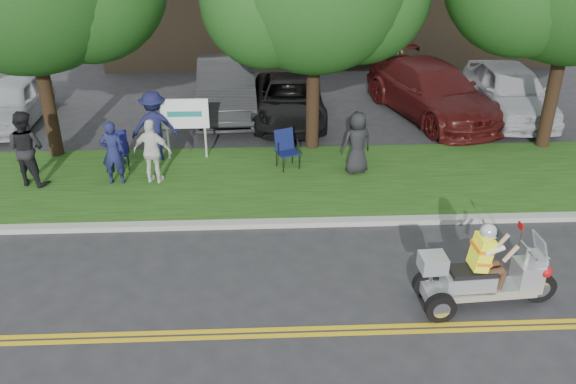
{
  "coord_description": "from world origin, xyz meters",
  "views": [
    {
      "loc": [
        -0.87,
        -8.53,
        6.87
      ],
      "look_at": [
        -0.4,
        2.0,
        1.38
      ],
      "focal_mm": 38.0,
      "sensor_mm": 36.0,
      "label": 1
    }
  ],
  "objects_px": {
    "trike_scooter": "(482,278)",
    "spectator_adult_right": "(153,151)",
    "lawn_chair_b": "(286,146)",
    "parked_car_left": "(227,87)",
    "parked_car_far_right": "(509,91)",
    "lawn_chair_a": "(118,147)",
    "parked_car_far_left": "(12,102)",
    "spectator_adult_left": "(113,153)",
    "spectator_adult_mid": "(26,148)",
    "parked_car_mid": "(289,100)",
    "parked_car_right": "(432,91)"
  },
  "relations": [
    {
      "from": "spectator_adult_mid",
      "to": "parked_car_mid",
      "type": "height_order",
      "value": "spectator_adult_mid"
    },
    {
      "from": "parked_car_far_right",
      "to": "parked_car_left",
      "type": "bearing_deg",
      "value": 176.21
    },
    {
      "from": "trike_scooter",
      "to": "lawn_chair_a",
      "type": "distance_m",
      "value": 9.65
    },
    {
      "from": "parked_car_far_left",
      "to": "parked_car_mid",
      "type": "distance_m",
      "value": 8.51
    },
    {
      "from": "parked_car_far_left",
      "to": "spectator_adult_mid",
      "type": "bearing_deg",
      "value": -65.91
    },
    {
      "from": "parked_car_left",
      "to": "parked_car_right",
      "type": "xyz_separation_m",
      "value": [
        6.5,
        -0.62,
        -0.02
      ]
    },
    {
      "from": "parked_car_left",
      "to": "parked_car_far_right",
      "type": "bearing_deg",
      "value": -7.03
    },
    {
      "from": "spectator_adult_left",
      "to": "parked_car_mid",
      "type": "distance_m",
      "value": 6.33
    },
    {
      "from": "trike_scooter",
      "to": "lawn_chair_a",
      "type": "height_order",
      "value": "trike_scooter"
    },
    {
      "from": "trike_scooter",
      "to": "lawn_chair_a",
      "type": "relative_size",
      "value": 2.75
    },
    {
      "from": "spectator_adult_left",
      "to": "parked_car_far_right",
      "type": "bearing_deg",
      "value": -159.21
    },
    {
      "from": "spectator_adult_left",
      "to": "trike_scooter",
      "type": "bearing_deg",
      "value": 144.98
    },
    {
      "from": "lawn_chair_b",
      "to": "spectator_adult_right",
      "type": "xyz_separation_m",
      "value": [
        -3.27,
        -0.76,
        0.26
      ]
    },
    {
      "from": "lawn_chair_b",
      "to": "parked_car_far_left",
      "type": "bearing_deg",
      "value": 133.13
    },
    {
      "from": "spectator_adult_right",
      "to": "parked_car_far_right",
      "type": "relative_size",
      "value": 0.34
    },
    {
      "from": "trike_scooter",
      "to": "parked_car_far_right",
      "type": "bearing_deg",
      "value": 63.51
    },
    {
      "from": "parked_car_far_left",
      "to": "spectator_adult_left",
      "type": "bearing_deg",
      "value": -48.08
    },
    {
      "from": "parked_car_right",
      "to": "parked_car_far_right",
      "type": "height_order",
      "value": "same"
    },
    {
      "from": "spectator_adult_right",
      "to": "parked_car_left",
      "type": "xyz_separation_m",
      "value": [
        1.56,
        5.23,
        -0.07
      ]
    },
    {
      "from": "lawn_chair_b",
      "to": "parked_car_mid",
      "type": "bearing_deg",
      "value": 63.69
    },
    {
      "from": "spectator_adult_left",
      "to": "spectator_adult_mid",
      "type": "xyz_separation_m",
      "value": [
        -2.06,
        0.07,
        0.13
      ]
    },
    {
      "from": "lawn_chair_a",
      "to": "parked_car_far_left",
      "type": "xyz_separation_m",
      "value": [
        -3.93,
        3.56,
        0.06
      ]
    },
    {
      "from": "parked_car_mid",
      "to": "lawn_chair_b",
      "type": "bearing_deg",
      "value": -92.72
    },
    {
      "from": "spectator_adult_left",
      "to": "parked_car_far_right",
      "type": "height_order",
      "value": "spectator_adult_left"
    },
    {
      "from": "spectator_adult_mid",
      "to": "trike_scooter",
      "type": "bearing_deg",
      "value": 171.83
    },
    {
      "from": "parked_car_left",
      "to": "parked_car_mid",
      "type": "relative_size",
      "value": 1.1
    },
    {
      "from": "spectator_adult_left",
      "to": "spectator_adult_mid",
      "type": "bearing_deg",
      "value": -2.67
    },
    {
      "from": "trike_scooter",
      "to": "lawn_chair_b",
      "type": "bearing_deg",
      "value": 115.1
    },
    {
      "from": "spectator_adult_right",
      "to": "parked_car_far_left",
      "type": "xyz_separation_m",
      "value": [
        -4.99,
        4.51,
        -0.23
      ]
    },
    {
      "from": "lawn_chair_a",
      "to": "parked_car_mid",
      "type": "height_order",
      "value": "parked_car_mid"
    },
    {
      "from": "spectator_adult_mid",
      "to": "parked_car_left",
      "type": "xyz_separation_m",
      "value": [
        4.57,
        5.18,
        -0.19
      ]
    },
    {
      "from": "trike_scooter",
      "to": "lawn_chair_b",
      "type": "height_order",
      "value": "trike_scooter"
    },
    {
      "from": "parked_car_right",
      "to": "lawn_chair_b",
      "type": "bearing_deg",
      "value": -159.04
    },
    {
      "from": "lawn_chair_a",
      "to": "parked_car_far_right",
      "type": "bearing_deg",
      "value": 5.1
    },
    {
      "from": "spectator_adult_left",
      "to": "parked_car_mid",
      "type": "xyz_separation_m",
      "value": [
        4.47,
        4.47,
        -0.26
      ]
    },
    {
      "from": "trike_scooter",
      "to": "spectator_adult_right",
      "type": "relative_size",
      "value": 1.59
    },
    {
      "from": "parked_car_left",
      "to": "parked_car_far_right",
      "type": "relative_size",
      "value": 1.06
    },
    {
      "from": "lawn_chair_b",
      "to": "parked_car_far_right",
      "type": "xyz_separation_m",
      "value": [
        7.24,
        3.76,
        0.16
      ]
    },
    {
      "from": "trike_scooter",
      "to": "parked_car_left",
      "type": "xyz_separation_m",
      "value": [
        -4.93,
        10.3,
        0.26
      ]
    },
    {
      "from": "lawn_chair_b",
      "to": "parked_car_far_left",
      "type": "height_order",
      "value": "parked_car_far_left"
    },
    {
      "from": "parked_car_far_right",
      "to": "lawn_chair_a",
      "type": "bearing_deg",
      "value": -162.12
    },
    {
      "from": "lawn_chair_a",
      "to": "parked_car_far_left",
      "type": "distance_m",
      "value": 5.31
    },
    {
      "from": "lawn_chair_a",
      "to": "spectator_adult_left",
      "type": "xyz_separation_m",
      "value": [
        0.11,
        -0.96,
        0.28
      ]
    },
    {
      "from": "spectator_adult_mid",
      "to": "lawn_chair_b",
      "type": "bearing_deg",
      "value": -153.35
    },
    {
      "from": "spectator_adult_left",
      "to": "spectator_adult_right",
      "type": "relative_size",
      "value": 0.99
    },
    {
      "from": "spectator_adult_right",
      "to": "parked_car_left",
      "type": "distance_m",
      "value": 5.46
    },
    {
      "from": "spectator_adult_right",
      "to": "parked_car_right",
      "type": "relative_size",
      "value": 0.29
    },
    {
      "from": "spectator_adult_right",
      "to": "spectator_adult_left",
      "type": "bearing_deg",
      "value": 13.07
    },
    {
      "from": "trike_scooter",
      "to": "parked_car_left",
      "type": "distance_m",
      "value": 11.42
    },
    {
      "from": "lawn_chair_b",
      "to": "spectator_adult_mid",
      "type": "height_order",
      "value": "spectator_adult_mid"
    }
  ]
}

